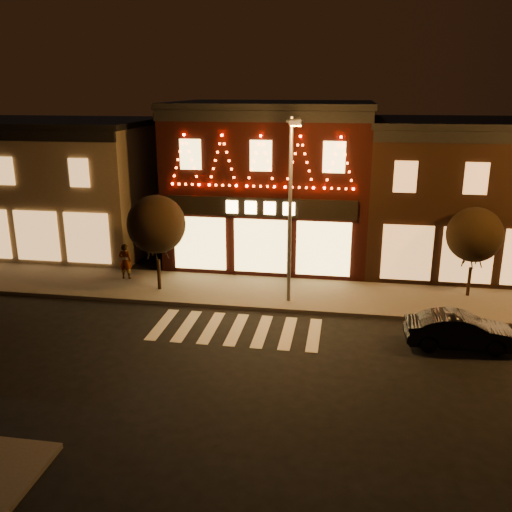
# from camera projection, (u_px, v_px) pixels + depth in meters

# --- Properties ---
(ground) EXTENTS (120.00, 120.00, 0.00)m
(ground) POSITION_uv_depth(u_px,v_px,m) (212.00, 381.00, 17.77)
(ground) COLOR black
(ground) RESTS_ON ground
(sidewalk_far) EXTENTS (44.00, 4.00, 0.15)m
(sidewalk_far) POSITION_uv_depth(u_px,v_px,m) (298.00, 294.00, 24.98)
(sidewalk_far) COLOR #47423D
(sidewalk_far) RESTS_ON ground
(building_left) EXTENTS (12.20, 8.28, 7.30)m
(building_left) POSITION_uv_depth(u_px,v_px,m) (49.00, 184.00, 31.95)
(building_left) COLOR #7A6E57
(building_left) RESTS_ON ground
(building_pulp) EXTENTS (10.20, 8.34, 8.30)m
(building_pulp) POSITION_uv_depth(u_px,v_px,m) (272.00, 182.00, 29.75)
(building_pulp) COLOR black
(building_pulp) RESTS_ON ground
(building_right_a) EXTENTS (9.20, 8.28, 7.50)m
(building_right_a) POSITION_uv_depth(u_px,v_px,m) (456.00, 194.00, 28.39)
(building_right_a) COLOR black
(building_right_a) RESTS_ON ground
(streetlamp_mid) EXTENTS (0.66, 1.78, 7.75)m
(streetlamp_mid) POSITION_uv_depth(u_px,v_px,m) (291.00, 198.00, 22.52)
(streetlamp_mid) COLOR #59595E
(streetlamp_mid) RESTS_ON sidewalk_far
(tree_left) EXTENTS (2.60, 2.60, 4.34)m
(tree_left) POSITION_uv_depth(u_px,v_px,m) (156.00, 224.00, 24.57)
(tree_left) COLOR black
(tree_left) RESTS_ON sidewalk_far
(tree_right) EXTENTS (2.38, 2.38, 3.97)m
(tree_right) POSITION_uv_depth(u_px,v_px,m) (475.00, 235.00, 23.86)
(tree_right) COLOR black
(tree_right) RESTS_ON sidewalk_far
(dark_sedan) EXTENTS (3.90, 1.46, 1.27)m
(dark_sedan) POSITION_uv_depth(u_px,v_px,m) (460.00, 331.00, 19.91)
(dark_sedan) COLOR black
(dark_sedan) RESTS_ON ground
(pedestrian) EXTENTS (0.64, 0.43, 1.73)m
(pedestrian) POSITION_uv_depth(u_px,v_px,m) (125.00, 261.00, 26.60)
(pedestrian) COLOR gray
(pedestrian) RESTS_ON sidewalk_far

